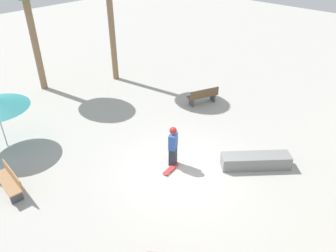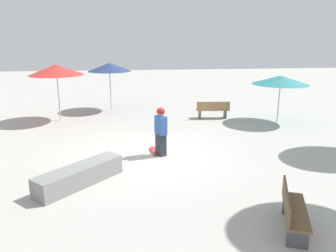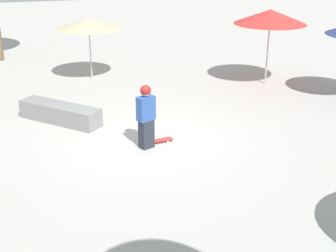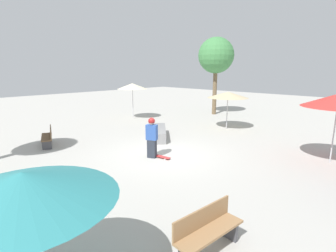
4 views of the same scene
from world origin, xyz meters
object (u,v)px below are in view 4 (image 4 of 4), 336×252
bench_far (208,230)px  shade_umbrella_cream (132,86)px  skateboard (161,157)px  palm_tree_center_right (216,56)px  skater_main (152,136)px  bench_near (48,137)px  concrete_ledge (159,133)px  shade_umbrella_tan (228,95)px  shade_umbrella_teal (23,186)px

bench_far → shade_umbrella_cream: shade_umbrella_cream is taller
skateboard → palm_tree_center_right: 12.00m
skater_main → skateboard: bearing=5.7°
skateboard → bench_near: size_ratio=0.50×
palm_tree_center_right → shade_umbrella_cream: bearing=61.4°
concrete_ledge → shade_umbrella_cream: shade_umbrella_cream is taller
concrete_ledge → skater_main: bearing=130.2°
bench_near → shade_umbrella_tan: size_ratio=0.70×
skateboard → shade_umbrella_tan: 6.79m
bench_far → shade_umbrella_teal: bearing=-15.8°
skater_main → concrete_ledge: (2.00, -2.37, -0.62)m
concrete_ledge → shade_umbrella_teal: 10.19m
concrete_ledge → shade_umbrella_cream: size_ratio=0.90×
skater_main → concrete_ledge: skater_main is taller
shade_umbrella_tan → bench_far: bearing=119.7°
skateboard → palm_tree_center_right: bearing=105.5°
shade_umbrella_tan → shade_umbrella_teal: shade_umbrella_tan is taller
skateboard → bench_near: bearing=-162.1°
skater_main → shade_umbrella_tan: bearing=70.2°
bench_near → shade_umbrella_teal: 9.35m
bench_far → shade_umbrella_teal: (1.07, 2.82, 1.54)m
skater_main → shade_umbrella_teal: shade_umbrella_teal is taller
skater_main → shade_umbrella_tan: shade_umbrella_tan is taller
bench_near → shade_umbrella_teal: bearing=179.3°
bench_near → bench_far: size_ratio=1.01×
skater_main → shade_umbrella_cream: 8.77m
skateboard → skater_main: bearing=-157.1°
shade_umbrella_cream → shade_umbrella_teal: shade_umbrella_cream is taller
concrete_ledge → palm_tree_center_right: 9.34m
bench_far → shade_umbrella_tan: shade_umbrella_tan is taller
bench_far → shade_umbrella_cream: 14.50m
bench_far → shade_umbrella_tan: (5.50, -9.63, 1.60)m
concrete_ledge → shade_umbrella_cream: (5.20, -2.42, 2.06)m
shade_umbrella_tan → shade_umbrella_cream: bearing=15.5°
skater_main → skateboard: (-0.34, -0.20, -0.83)m
concrete_ledge → skateboard: bearing=137.1°
skateboard → bench_far: 5.57m
skater_main → shade_umbrella_cream: size_ratio=0.65×
skateboard → concrete_ledge: 3.19m
skateboard → concrete_ledge: size_ratio=0.36×
skater_main → bench_near: bearing=-179.7°
skateboard → shade_umbrella_teal: size_ratio=0.32×
bench_far → shade_umbrella_tan: size_ratio=0.69×
bench_near → bench_far: same height
shade_umbrella_teal → palm_tree_center_right: palm_tree_center_right is taller
skateboard → shade_umbrella_cream: shade_umbrella_cream is taller
skateboard → shade_umbrella_cream: (7.54, -4.59, 2.26)m
concrete_ledge → bench_near: 5.33m
bench_near → shade_umbrella_teal: (-8.49, 3.59, 1.54)m
skater_main → skateboard: skater_main is taller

